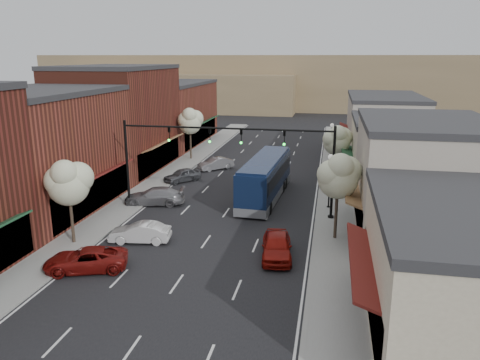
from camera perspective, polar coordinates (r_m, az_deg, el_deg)
The scene contains 29 objects.
ground at distance 29.26m, azimuth -5.21°, elevation -8.96°, with size 160.00×160.00×0.00m, color black.
sidewalk_left at distance 48.43m, azimuth -8.68°, elevation 0.70°, with size 2.80×73.00×0.15m, color gray.
sidewalk_right at distance 45.68m, azimuth 11.59°, elevation -0.30°, with size 2.80×73.00×0.15m, color gray.
curb_left at distance 47.98m, azimuth -7.10°, elevation 0.62°, with size 0.25×73.00×0.17m, color gray.
curb_right at distance 45.68m, azimuth 9.84°, elevation -0.21°, with size 0.25×73.00×0.17m, color gray.
bldg_left_midnear at distance 39.16m, azimuth -23.25°, elevation 3.16°, with size 10.14×14.10×9.40m.
bldg_left_midfar at distance 51.05m, azimuth -14.58°, elevation 7.21°, with size 10.14×14.10×10.90m.
bldg_left_far at distance 65.87m, azimuth -8.51°, elevation 8.06°, with size 10.14×18.10×8.40m.
bldg_right_near at distance 22.37m, azimuth 26.00°, elevation -10.11°, with size 9.14×12.10×5.90m.
bldg_right_midnear at distance 33.16m, azimuth 21.20°, elevation 0.09°, with size 9.14×12.10×7.90m.
bldg_right_midfar at distance 44.89m, azimuth 18.58°, elevation 3.01°, with size 9.14×12.10×6.40m.
bldg_right_far at distance 58.53m, azimuth 16.98°, elevation 6.24°, with size 9.14×16.10×7.40m.
hill_far at distance 116.05m, azimuth 7.44°, elevation 11.90°, with size 120.00×30.00×12.00m, color #7A6647.
hill_near at distance 108.96m, azimuth -6.51°, elevation 10.68°, with size 50.00×20.00×8.00m, color #7A6647.
signal_mast_right at distance 34.46m, azimuth 7.40°, elevation 2.74°, with size 8.22×0.46×7.00m.
signal_mast_left at distance 36.89m, azimuth -10.33°, elevation 3.42°, with size 8.22×0.46×7.00m.
tree_right_near at distance 30.49m, azimuth 11.97°, elevation 0.61°, with size 2.85×2.65×5.95m.
tree_right_far at distance 46.26m, azimuth 11.77°, elevation 4.85°, with size 2.85×2.65×5.43m.
tree_left_near at distance 31.09m, azimuth -20.19°, elevation -0.16°, with size 2.85×2.65×5.69m.
tree_left_far at distance 54.48m, azimuth -6.09°, elevation 7.21°, with size 2.85×2.65×6.13m.
lamp_post_near at distance 37.20m, azimuth 10.93°, elevation 0.93°, with size 0.44×0.44×4.44m.
lamp_post_far at distance 54.36m, azimuth 11.10°, elevation 5.29°, with size 0.44×0.44×4.44m.
coach_bus at distance 39.61m, azimuth 3.10°, elevation 0.29°, with size 3.17×11.65×3.52m.
red_hatchback at distance 28.46m, azimuth 4.50°, elevation -8.02°, with size 1.77×4.39×1.50m, color maroon.
parked_car_a at distance 28.22m, azimuth -18.28°, elevation -9.20°, with size 2.14×4.64×1.29m, color maroon.
parked_car_b at distance 31.36m, azimuth -12.08°, elevation -6.29°, with size 1.38×3.96×1.30m, color silver.
parked_car_c at distance 38.86m, azimuth -10.37°, elevation -1.95°, with size 1.98×4.88×1.42m, color gray.
parked_car_d at distance 45.52m, azimuth -7.05°, elevation 0.58°, with size 1.52×3.78×1.29m, color #4F5155.
parked_car_e at distance 50.11m, azimuth -2.99°, elevation 2.00°, with size 1.37×3.92×1.29m, color gray.
Camera 1 is at (7.70, -25.65, 11.80)m, focal length 35.00 mm.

